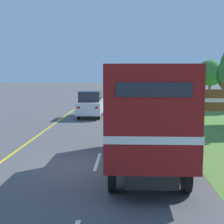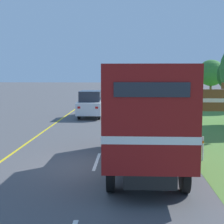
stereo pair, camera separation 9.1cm
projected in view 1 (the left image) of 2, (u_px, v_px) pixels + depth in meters
name	position (u px, v px, depth m)	size (l,w,h in m)	color
ground_plane	(96.00, 166.00, 12.57)	(200.00, 200.00, 0.00)	#515154
edge_line_yellow	(68.00, 114.00, 28.27)	(0.12, 65.76, 0.01)	yellow
centre_dash_near	(98.00, 161.00, 13.24)	(0.12, 2.60, 0.01)	white
centre_dash_mid_a	(107.00, 132.00, 19.79)	(0.12, 2.60, 0.01)	white
centre_dash_mid_b	(112.00, 117.00, 26.34)	(0.12, 2.60, 0.01)	white
centre_dash_far	(115.00, 108.00, 32.89)	(0.12, 2.60, 0.01)	white
centre_dash_farthest	(117.00, 102.00, 39.44)	(0.12, 2.60, 0.01)	white
horse_trailer_truck	(145.00, 113.00, 11.97)	(2.48, 7.90, 3.64)	black
lead_car_white	(91.00, 104.00, 26.11)	(1.80, 4.27, 2.02)	black
lead_car_silver_ahead	(133.00, 92.00, 43.71)	(1.80, 4.33, 1.78)	black
highway_sign	(215.00, 103.00, 17.29)	(1.95, 0.09, 2.91)	#9E9EA3
roadside_tree_far	(210.00, 73.00, 40.43)	(3.10, 3.10, 4.88)	brown
delineator_post	(203.00, 148.00, 13.32)	(0.08, 0.08, 0.95)	white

